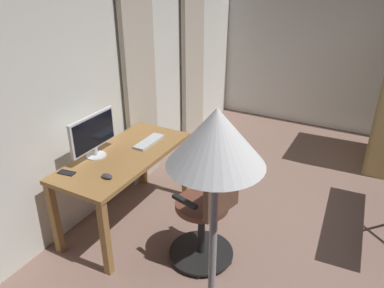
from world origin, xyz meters
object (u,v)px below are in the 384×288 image
(computer_mouse, at_px, (107,176))
(floor_lamp, at_px, (215,183))
(desk, at_px, (125,164))
(computer_keyboard, at_px, (149,142))
(computer_monitor, at_px, (93,134))
(office_chair, at_px, (207,214))
(cell_phone_by_monitor, at_px, (67,173))

(computer_mouse, relative_size, floor_lamp, 0.05)
(desk, bearing_deg, computer_keyboard, 167.15)
(computer_monitor, xyz_separation_m, floor_lamp, (1.20, 1.72, 0.67))
(computer_keyboard, bearing_deg, computer_mouse, 5.50)
(desk, relative_size, computer_keyboard, 3.75)
(computer_monitor, distance_m, computer_keyboard, 0.57)
(desk, distance_m, computer_mouse, 0.44)
(computer_keyboard, bearing_deg, floor_lamp, 41.34)
(office_chair, relative_size, computer_keyboard, 2.76)
(computer_monitor, bearing_deg, computer_keyboard, 149.36)
(desk, distance_m, floor_lamp, 2.27)
(computer_mouse, bearing_deg, computer_monitor, -126.66)
(office_chair, bearing_deg, computer_monitor, 105.73)
(computer_monitor, height_order, computer_mouse, computer_monitor)
(office_chair, xyz_separation_m, computer_mouse, (0.27, -0.78, 0.28))
(cell_phone_by_monitor, distance_m, floor_lamp, 2.13)
(computer_mouse, height_order, cell_phone_by_monitor, computer_mouse)
(computer_keyboard, distance_m, cell_phone_by_monitor, 0.85)
(desk, bearing_deg, computer_mouse, 18.92)
(computer_monitor, bearing_deg, computer_mouse, 53.34)
(computer_monitor, bearing_deg, floor_lamp, 55.14)
(office_chair, distance_m, floor_lamp, 1.79)
(office_chair, relative_size, cell_phone_by_monitor, 7.03)
(office_chair, height_order, computer_keyboard, office_chair)
(computer_mouse, xyz_separation_m, floor_lamp, (0.95, 1.39, 0.88))
(computer_mouse, xyz_separation_m, cell_phone_by_monitor, (0.10, -0.35, -0.01))
(desk, relative_size, computer_mouse, 13.77)
(cell_phone_by_monitor, height_order, floor_lamp, floor_lamp)
(desk, height_order, computer_mouse, computer_mouse)
(computer_monitor, xyz_separation_m, cell_phone_by_monitor, (0.35, -0.01, -0.22))
(office_chair, distance_m, computer_keyboard, 0.99)
(desk, xyz_separation_m, computer_keyboard, (-0.30, 0.07, 0.12))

